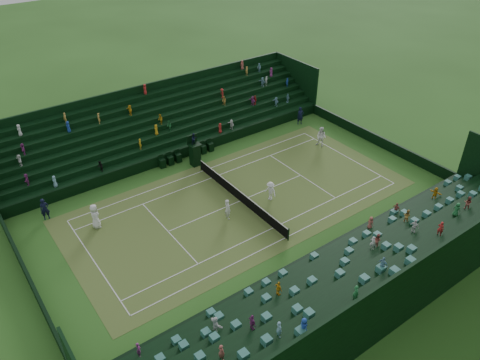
{
  "coord_description": "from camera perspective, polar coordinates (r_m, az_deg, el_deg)",
  "views": [
    {
      "loc": [
        24.15,
        -17.47,
        21.67
      ],
      "look_at": [
        0.0,
        0.0,
        2.0
      ],
      "focal_mm": 35.0,
      "sensor_mm": 36.0,
      "label": 1
    }
  ],
  "objects": [
    {
      "name": "ground",
      "position": [
        36.86,
        0.0,
        -2.6
      ],
      "size": [
        160.0,
        160.0,
        0.0
      ],
      "primitive_type": "plane",
      "color": "#2A561B",
      "rests_on": "ground"
    },
    {
      "name": "perimeter_wall_north",
      "position": [
        46.31,
        16.2,
        4.8
      ],
      "size": [
        17.17,
        0.2,
        1.0
      ],
      "primitive_type": "cube",
      "color": "black",
      "rests_on": "ground"
    },
    {
      "name": "perimeter_wall_east",
      "position": [
        31.61,
        9.17,
        -9.17
      ],
      "size": [
        0.2,
        31.77,
        1.0
      ],
      "primitive_type": "cube",
      "color": "black",
      "rests_on": "ground"
    },
    {
      "name": "south_grandstand",
      "position": [
        45.45,
        -9.46,
        6.66
      ],
      "size": [
        6.6,
        32.0,
        4.9
      ],
      "color": "black",
      "rests_on": "ground"
    },
    {
      "name": "perimeter_wall_south",
      "position": [
        32.16,
        -24.1,
        -11.44
      ],
      "size": [
        17.17,
        0.2,
        1.0
      ],
      "primitive_type": "cube",
      "color": "black",
      "rests_on": "ground"
    },
    {
      "name": "perimeter_wall_west",
      "position": [
        42.65,
        -6.71,
        3.41
      ],
      "size": [
        0.2,
        31.77,
        1.0
      ],
      "primitive_type": "cube",
      "color": "black",
      "rests_on": "ground"
    },
    {
      "name": "player_far_west",
      "position": [
        44.54,
        9.87,
        5.2
      ],
      "size": [
        1.13,
        1.0,
        1.94
      ],
      "primitive_type": "imported",
      "rotation": [
        0.0,
        0.0,
        0.33
      ],
      "color": "white",
      "rests_on": "ground"
    },
    {
      "name": "north_grandstand",
      "position": [
        29.02,
        15.16,
        -11.99
      ],
      "size": [
        6.6,
        32.0,
        4.9
      ],
      "color": "black",
      "rests_on": "ground"
    },
    {
      "name": "line_judge_north",
      "position": [
        48.47,
        7.36,
        7.78
      ],
      "size": [
        0.65,
        0.78,
        1.84
      ],
      "primitive_type": "imported",
      "rotation": [
        0.0,
        0.0,
        1.21
      ],
      "color": "black",
      "rests_on": "ground"
    },
    {
      "name": "line_judge_south",
      "position": [
        37.45,
        -22.7,
        -3.3
      ],
      "size": [
        0.48,
        0.68,
        1.75
      ],
      "primitive_type": "imported",
      "rotation": [
        0.0,
        0.0,
        1.47
      ],
      "color": "black",
      "rests_on": "ground"
    },
    {
      "name": "umpire_chair",
      "position": [
        40.94,
        -5.54,
        3.47
      ],
      "size": [
        0.99,
        0.99,
        3.12
      ],
      "color": "black",
      "rests_on": "ground"
    },
    {
      "name": "player_near_west",
      "position": [
        35.29,
        -17.26,
        -4.24
      ],
      "size": [
        1.01,
        0.72,
        1.96
      ],
      "primitive_type": "imported",
      "rotation": [
        0.0,
        0.0,
        3.04
      ],
      "color": "white",
      "rests_on": "ground"
    },
    {
      "name": "player_near_east",
      "position": [
        34.64,
        -1.53,
        -3.56
      ],
      "size": [
        0.63,
        0.42,
        1.69
      ],
      "primitive_type": "imported",
      "rotation": [
        0.0,
        0.0,
        3.11
      ],
      "color": "silver",
      "rests_on": "ground"
    },
    {
      "name": "court_surface",
      "position": [
        36.85,
        0.0,
        -2.59
      ],
      "size": [
        12.97,
        26.77,
        0.01
      ],
      "primitive_type": "cube",
      "color": "#3C7F2A",
      "rests_on": "ground"
    },
    {
      "name": "player_far_east",
      "position": [
        36.67,
        3.71,
        -1.34
      ],
      "size": [
        1.16,
        0.83,
        1.61
      ],
      "primitive_type": "imported",
      "rotation": [
        0.0,
        0.0,
        0.24
      ],
      "color": "white",
      "rests_on": "ground"
    },
    {
      "name": "tennis_net",
      "position": [
        36.55,
        0.0,
        -1.93
      ],
      "size": [
        11.67,
        0.1,
        1.06
      ],
      "color": "black",
      "rests_on": "ground"
    },
    {
      "name": "courtside_chairs",
      "position": [
        42.38,
        -6.49,
        3.11
      ],
      "size": [
        0.53,
        5.5,
        1.14
      ],
      "color": "black",
      "rests_on": "ground"
    }
  ]
}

